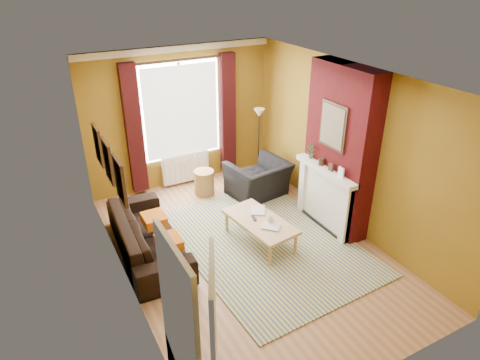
{
  "coord_description": "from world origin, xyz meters",
  "views": [
    {
      "loc": [
        -2.76,
        -4.94,
        4.17
      ],
      "look_at": [
        0.0,
        0.25,
        1.15
      ],
      "focal_mm": 32.0,
      "sensor_mm": 36.0,
      "label": 1
    }
  ],
  "objects_px": {
    "sofa": "(148,235)",
    "wicker_stool": "(204,182)",
    "armchair": "(258,179)",
    "coffee_table": "(260,222)",
    "floor_lamp": "(259,124)"
  },
  "relations": [
    {
      "from": "floor_lamp",
      "to": "sofa",
      "type": "bearing_deg",
      "value": -152.43
    },
    {
      "from": "coffee_table",
      "to": "armchair",
      "type": "bearing_deg",
      "value": 52.76
    },
    {
      "from": "coffee_table",
      "to": "wicker_stool",
      "type": "distance_m",
      "value": 1.97
    },
    {
      "from": "coffee_table",
      "to": "floor_lamp",
      "type": "distance_m",
      "value": 2.56
    },
    {
      "from": "sofa",
      "to": "coffee_table",
      "type": "height_order",
      "value": "sofa"
    },
    {
      "from": "armchair",
      "to": "floor_lamp",
      "type": "distance_m",
      "value": 1.18
    },
    {
      "from": "sofa",
      "to": "wicker_stool",
      "type": "height_order",
      "value": "sofa"
    },
    {
      "from": "floor_lamp",
      "to": "wicker_stool",
      "type": "bearing_deg",
      "value": -173.69
    },
    {
      "from": "sofa",
      "to": "floor_lamp",
      "type": "xyz_separation_m",
      "value": [
        2.89,
        1.51,
        0.88
      ]
    },
    {
      "from": "wicker_stool",
      "to": "floor_lamp",
      "type": "bearing_deg",
      "value": 6.31
    },
    {
      "from": "wicker_stool",
      "to": "floor_lamp",
      "type": "xyz_separation_m",
      "value": [
        1.33,
        0.15,
        0.95
      ]
    },
    {
      "from": "sofa",
      "to": "wicker_stool",
      "type": "xyz_separation_m",
      "value": [
        1.57,
        1.36,
        -0.08
      ]
    },
    {
      "from": "armchair",
      "to": "coffee_table",
      "type": "height_order",
      "value": "armchair"
    },
    {
      "from": "sofa",
      "to": "armchair",
      "type": "distance_m",
      "value": 2.62
    },
    {
      "from": "sofa",
      "to": "floor_lamp",
      "type": "height_order",
      "value": "floor_lamp"
    }
  ]
}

